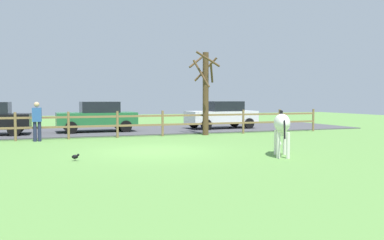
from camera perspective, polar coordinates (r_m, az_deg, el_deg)
The scene contains 9 objects.
ground_plane at distance 13.71m, azimuth -5.42°, elevation -4.40°, with size 60.00×60.00×0.00m, color #5B8C42.
parking_asphalt at distance 22.78m, azimuth -11.32°, elevation -1.38°, with size 28.00×7.40×0.05m, color #47474C.
paddock_fence at distance 18.44m, azimuth -10.55°, elevation -0.35°, with size 21.31×0.11×1.21m.
bare_tree at distance 19.44m, azimuth 1.92°, elevation 4.38°, with size 1.51×1.47×4.06m.
zebra at distance 12.68m, azimuth 12.61°, elevation -0.87°, with size 1.09×1.79×1.41m.
crow_on_grass at distance 11.95m, azimuth -16.24°, elevation -5.01°, with size 0.21×0.10×0.20m.
parked_car_white at distance 23.21m, azimuth 4.25°, elevation 0.77°, with size 4.09×2.06×1.56m.
parked_car_green at distance 21.42m, azimuth -13.29°, elevation 0.50°, with size 4.04×1.96×1.56m.
visitor_near_fence at distance 17.74m, azimuth -21.16°, elevation 0.05°, with size 0.37×0.24×1.64m.
Camera 1 is at (-3.41, -13.16, 1.79)m, focal length 37.54 mm.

